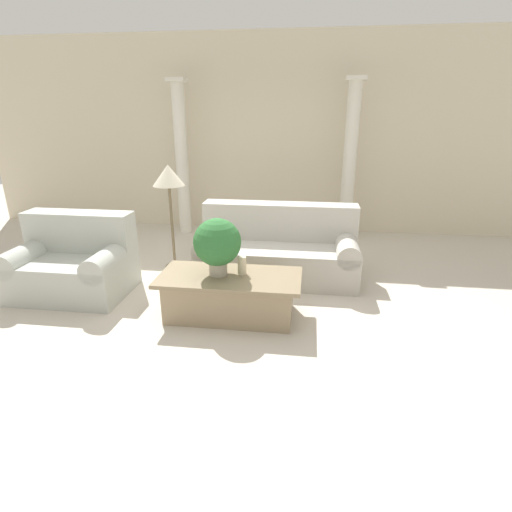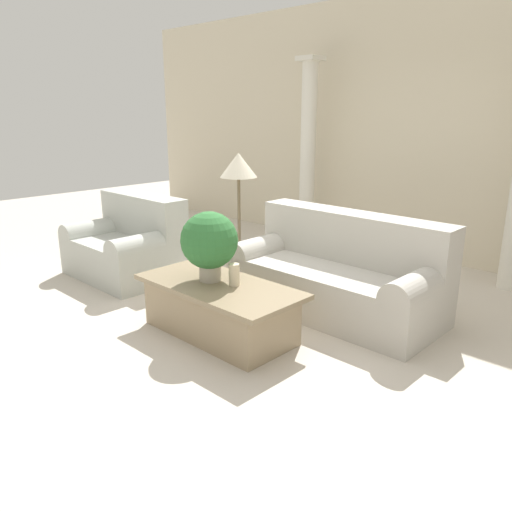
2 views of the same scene
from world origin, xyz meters
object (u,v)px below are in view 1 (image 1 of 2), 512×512
Objects in this scene: loveseat at (74,262)px; potted_plant at (217,243)px; floor_lamp at (169,181)px; sofa_long at (278,250)px; coffee_table at (230,295)px.

potted_plant is at bearing -10.48° from loveseat.
floor_lamp is (0.90, 0.88, 0.82)m from loveseat.
floor_lamp reaches higher than loveseat.
coffee_table is at bearing -109.42° from sofa_long.
loveseat is at bearing -161.31° from sofa_long.
floor_lamp reaches higher than potted_plant.
potted_plant reaches higher than loveseat.
loveseat is at bearing 169.79° from coffee_table.
loveseat is 0.93× the size of floor_lamp.
floor_lamp is (-1.41, 0.10, 0.82)m from sofa_long.
loveseat is 1.50m from floor_lamp.
potted_plant is at bearing -53.61° from floor_lamp.
sofa_long is 2.43m from loveseat.
floor_lamp is at bearing 44.29° from loveseat.
loveseat is at bearing -135.71° from floor_lamp.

